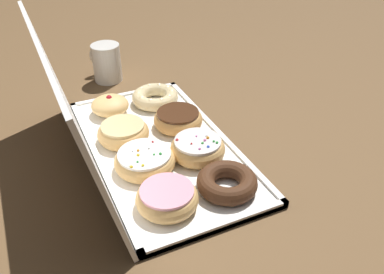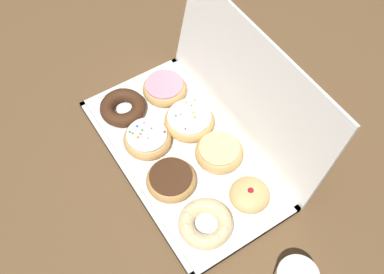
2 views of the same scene
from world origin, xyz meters
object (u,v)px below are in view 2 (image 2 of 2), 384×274
object	(u,v)px
pink_frosted_donut_4	(164,88)
sprinkle_donut_5	(189,120)
donut_box	(182,154)
chocolate_cake_ring_donut_0	(123,107)
cruller_donut_3	(205,223)
chocolate_frosted_donut_2	(171,180)
sprinkle_donut_1	(147,139)
glazed_ring_donut_6	(219,152)
jelly_filled_donut_7	(250,195)

from	to	relation	value
pink_frosted_donut_4	sprinkle_donut_5	xyz separation A→B (m)	(0.12, -0.00, -0.00)
donut_box	chocolate_cake_ring_donut_0	world-z (taller)	chocolate_cake_ring_donut_0
cruller_donut_3	donut_box	bearing A→B (deg)	162.89
chocolate_frosted_donut_2	pink_frosted_donut_4	xyz separation A→B (m)	(-0.23, 0.12, -0.00)
chocolate_cake_ring_donut_0	sprinkle_donut_5	distance (m)	0.17
chocolate_cake_ring_donut_0	sprinkle_donut_1	size ratio (longest dim) A/B	1.00
glazed_ring_donut_6	jelly_filled_donut_7	distance (m)	0.13
pink_frosted_donut_4	chocolate_frosted_donut_2	bearing A→B (deg)	-27.65
chocolate_cake_ring_donut_0	pink_frosted_donut_4	bearing A→B (deg)	87.56
sprinkle_donut_5	jelly_filled_donut_7	xyz separation A→B (m)	(0.24, 0.00, 0.00)
pink_frosted_donut_4	chocolate_cake_ring_donut_0	bearing A→B (deg)	-92.44
sprinkle_donut_1	cruller_donut_3	distance (m)	0.25
glazed_ring_donut_6	jelly_filled_donut_7	world-z (taller)	jelly_filled_donut_7
donut_box	sprinkle_donut_1	bearing A→B (deg)	-140.19
cruller_donut_3	pink_frosted_donut_4	size ratio (longest dim) A/B	1.04
cruller_donut_3	sprinkle_donut_5	size ratio (longest dim) A/B	0.96
sprinkle_donut_1	jelly_filled_donut_7	xyz separation A→B (m)	(0.25, 0.11, 0.00)
chocolate_frosted_donut_2	pink_frosted_donut_4	size ratio (longest dim) A/B	1.00
chocolate_cake_ring_donut_0	cruller_donut_3	distance (m)	0.36
donut_box	sprinkle_donut_1	distance (m)	0.09
donut_box	glazed_ring_donut_6	bearing A→B (deg)	49.93
sprinkle_donut_1	glazed_ring_donut_6	size ratio (longest dim) A/B	1.01
cruller_donut_3	sprinkle_donut_5	distance (m)	0.27
pink_frosted_donut_4	sprinkle_donut_5	bearing A→B (deg)	-0.50
chocolate_cake_ring_donut_0	pink_frosted_donut_4	xyz separation A→B (m)	(0.00, 0.12, 0.00)
chocolate_frosted_donut_2	pink_frosted_donut_4	bearing A→B (deg)	152.35
glazed_ring_donut_6	cruller_donut_3	bearing A→B (deg)	-43.73
sprinkle_donut_5	cruller_donut_3	bearing A→B (deg)	-25.21
pink_frosted_donut_4	sprinkle_donut_5	size ratio (longest dim) A/B	0.92
donut_box	jelly_filled_donut_7	world-z (taller)	jelly_filled_donut_7
sprinkle_donut_1	glazed_ring_donut_6	bearing A→B (deg)	44.89
chocolate_cake_ring_donut_0	pink_frosted_donut_4	distance (m)	0.12
sprinkle_donut_5	glazed_ring_donut_6	bearing A→B (deg)	4.49
jelly_filled_donut_7	sprinkle_donut_1	bearing A→B (deg)	-155.17
donut_box	glazed_ring_donut_6	xyz separation A→B (m)	(0.06, 0.07, 0.03)
donut_box	jelly_filled_donut_7	xyz separation A→B (m)	(0.18, 0.06, 0.03)
chocolate_frosted_donut_2	glazed_ring_donut_6	world-z (taller)	glazed_ring_donut_6
chocolate_cake_ring_donut_0	sprinkle_donut_5	world-z (taller)	sprinkle_donut_5
chocolate_cake_ring_donut_0	sprinkle_donut_1	xyz separation A→B (m)	(0.12, 0.00, 0.00)
sprinkle_donut_1	cruller_donut_3	world-z (taller)	sprinkle_donut_1
glazed_ring_donut_6	pink_frosted_donut_4	bearing A→B (deg)	-178.06
sprinkle_donut_1	sprinkle_donut_5	size ratio (longest dim) A/B	0.94
donut_box	jelly_filled_donut_7	distance (m)	0.19
sprinkle_donut_1	chocolate_cake_ring_donut_0	bearing A→B (deg)	-177.89
sprinkle_donut_1	pink_frosted_donut_4	bearing A→B (deg)	134.45
cruller_donut_3	glazed_ring_donut_6	world-z (taller)	glazed_ring_donut_6
cruller_donut_3	jelly_filled_donut_7	xyz separation A→B (m)	(-0.00, 0.12, 0.00)
pink_frosted_donut_4	jelly_filled_donut_7	bearing A→B (deg)	0.26
pink_frosted_donut_4	jelly_filled_donut_7	distance (m)	0.36
chocolate_cake_ring_donut_0	sprinkle_donut_1	bearing A→B (deg)	2.11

